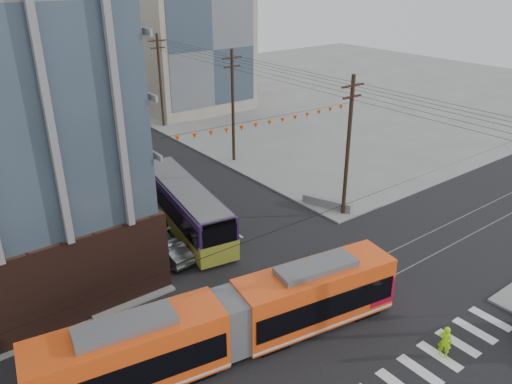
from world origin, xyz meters
The scene contains 11 objects.
ground centered at (0.00, 0.00, 0.00)m, with size 160.00×160.00×0.00m, color slate.
bg_bldg_ne_near centered at (16.00, 48.00, 8.00)m, with size 14.00×14.00×16.00m, color gray.
bg_bldg_ne_far centered at (18.00, 68.00, 7.00)m, with size 16.00×16.00×14.00m, color #8C99A5.
utility_pole_far centered at (8.50, 56.00, 5.50)m, with size 0.30×0.30×11.00m, color black.
streetcar centered at (-7.37, 3.59, 1.81)m, with size 18.83×2.65×3.63m, color #F44D15, non-canonical shape.
city_bus centered at (-2.51, 16.58, 1.80)m, with size 2.75×12.71×3.60m, color #2C1448, non-canonical shape.
parked_car_silver centered at (-5.65, 13.36, 0.68)m, with size 1.45×4.15×1.37m, color gray.
parked_car_white centered at (-6.06, 17.00, 0.71)m, with size 2.00×4.93×1.43m, color silver.
parked_car_grey centered at (-5.96, 23.04, 0.69)m, with size 2.27×4.93×1.37m, color slate.
pedestrian centered at (0.98, -3.04, 0.89)m, with size 0.65×0.43×1.78m, color #A6FF0F.
jersey_barrier centered at (8.30, 12.55, 0.41)m, with size 0.93×4.14×0.83m, color slate.
Camera 1 is at (-18.29, -12.86, 17.80)m, focal length 35.00 mm.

